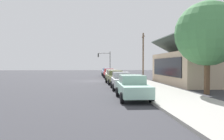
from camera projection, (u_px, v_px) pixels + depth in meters
The scene contains 13 objects.
ground_plane at pixel (93, 81), 30.21m from camera, with size 120.00×120.00×0.00m, color #38383D.
sidewalk_curb at pixel (133, 80), 30.65m from camera, with size 60.00×4.20×0.16m, color #A3A099.
car_skyblue at pixel (107, 72), 44.33m from camera, with size 4.91×1.99×1.59m.
car_cherry at pixel (109, 73), 38.35m from camera, with size 4.36×2.03×1.59m.
car_ivory at pixel (112, 75), 32.21m from camera, with size 4.89×1.99×1.59m.
car_olive at pixel (115, 77), 26.00m from camera, with size 4.78×2.23×1.59m.
car_silver at pixel (122, 80), 20.36m from camera, with size 4.35×1.96×1.59m.
car_seafoam at pixel (133, 87), 14.43m from camera, with size 4.59×2.02×1.59m.
storefront_building at pixel (194, 67), 25.70m from camera, with size 12.37×7.23×5.65m.
shade_tree at pixel (207, 34), 16.73m from camera, with size 4.96×4.96×7.18m.
traffic_light_main at pixel (105, 59), 47.74m from camera, with size 0.37×2.79×5.20m.
utility_pole_wooden at pixel (143, 55), 35.83m from camera, with size 1.80×0.24×7.50m.
fire_hydrant_red at pixel (131, 81), 24.15m from camera, with size 0.22×0.22×0.71m.
Camera 1 is at (30.27, 0.19, 2.31)m, focal length 34.82 mm.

